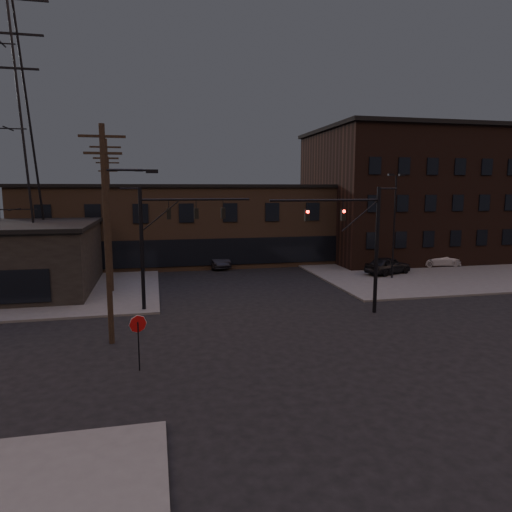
{
  "coord_description": "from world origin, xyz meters",
  "views": [
    {
      "loc": [
        -7.15,
        -21.69,
        7.91
      ],
      "look_at": [
        -0.7,
        7.27,
        3.5
      ],
      "focal_mm": 32.0,
      "sensor_mm": 36.0,
      "label": 1
    }
  ],
  "objects_px": {
    "car_crossing": "(215,260)",
    "traffic_signal_far": "(162,234)",
    "parked_car_lot_a": "(388,265)",
    "stop_sign": "(138,330)",
    "traffic_signal_near": "(360,237)",
    "parked_car_lot_b": "(438,259)"
  },
  "relations": [
    {
      "from": "traffic_signal_near",
      "to": "parked_car_lot_b",
      "type": "relative_size",
      "value": 1.71
    },
    {
      "from": "traffic_signal_far",
      "to": "car_crossing",
      "type": "distance_m",
      "value": 16.9
    },
    {
      "from": "stop_sign",
      "to": "traffic_signal_near",
      "type": "bearing_deg",
      "value": 25.9
    },
    {
      "from": "parked_car_lot_a",
      "to": "car_crossing",
      "type": "distance_m",
      "value": 16.71
    },
    {
      "from": "traffic_signal_near",
      "to": "stop_sign",
      "type": "distance_m",
      "value": 15.17
    },
    {
      "from": "car_crossing",
      "to": "parked_car_lot_b",
      "type": "bearing_deg",
      "value": -22.94
    },
    {
      "from": "traffic_signal_near",
      "to": "traffic_signal_far",
      "type": "relative_size",
      "value": 1.0
    },
    {
      "from": "parked_car_lot_a",
      "to": "car_crossing",
      "type": "height_order",
      "value": "parked_car_lot_a"
    },
    {
      "from": "parked_car_lot_a",
      "to": "traffic_signal_far",
      "type": "bearing_deg",
      "value": 90.11
    },
    {
      "from": "traffic_signal_far",
      "to": "stop_sign",
      "type": "xyz_separation_m",
      "value": [
        -1.28,
        -9.99,
        -3.17
      ]
    },
    {
      "from": "car_crossing",
      "to": "traffic_signal_far",
      "type": "bearing_deg",
      "value": -120.18
    },
    {
      "from": "traffic_signal_far",
      "to": "car_crossing",
      "type": "height_order",
      "value": "traffic_signal_far"
    },
    {
      "from": "traffic_signal_far",
      "to": "parked_car_lot_a",
      "type": "relative_size",
      "value": 1.7
    },
    {
      "from": "parked_car_lot_b",
      "to": "traffic_signal_far",
      "type": "bearing_deg",
      "value": 115.52
    },
    {
      "from": "traffic_signal_near",
      "to": "parked_car_lot_b",
      "type": "height_order",
      "value": "traffic_signal_near"
    },
    {
      "from": "traffic_signal_near",
      "to": "parked_car_lot_b",
      "type": "bearing_deg",
      "value": 42.91
    },
    {
      "from": "traffic_signal_far",
      "to": "parked_car_lot_b",
      "type": "height_order",
      "value": "traffic_signal_far"
    },
    {
      "from": "stop_sign",
      "to": "car_crossing",
      "type": "xyz_separation_m",
      "value": [
        6.69,
        25.44,
        -1.04
      ]
    },
    {
      "from": "parked_car_lot_a",
      "to": "parked_car_lot_b",
      "type": "bearing_deg",
      "value": -88.49
    },
    {
      "from": "parked_car_lot_a",
      "to": "parked_car_lot_b",
      "type": "xyz_separation_m",
      "value": [
        7.13,
        2.95,
        -0.12
      ]
    },
    {
      "from": "car_crossing",
      "to": "parked_car_lot_a",
      "type": "bearing_deg",
      "value": -38.12
    },
    {
      "from": "parked_car_lot_b",
      "to": "traffic_signal_near",
      "type": "bearing_deg",
      "value": 137.01
    }
  ]
}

